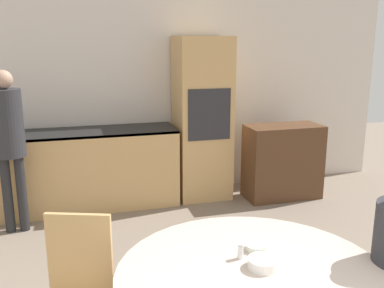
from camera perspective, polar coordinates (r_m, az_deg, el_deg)
wall_back at (r=5.39m, az=-5.59°, el=6.97°), size 6.40×0.05×2.60m
kitchen_counter at (r=5.14m, az=-16.50°, el=-3.31°), size 2.57×0.60×0.92m
oven_unit at (r=5.25m, az=1.34°, el=3.39°), size 0.64×0.59×1.97m
sideboard at (r=5.42m, az=11.98°, el=-2.31°), size 0.93×0.45×0.91m
person_standing at (r=4.57m, az=-23.28°, el=1.29°), size 0.30×0.30×1.65m
bowl_centre at (r=2.36m, az=9.48°, el=-15.41°), size 0.16×0.16×0.05m
bowl_far at (r=2.54m, az=8.55°, el=-13.46°), size 0.13×0.13×0.04m
salt_shaker at (r=2.43m, az=6.48°, el=-14.01°), size 0.03×0.03×0.09m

